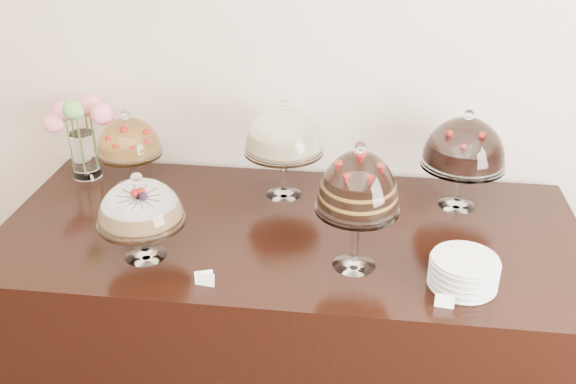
# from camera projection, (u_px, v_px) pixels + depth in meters

# --- Properties ---
(wall_back) EXTENTS (5.00, 0.04, 3.00)m
(wall_back) POSITION_uv_depth(u_px,v_px,m) (258.00, 33.00, 2.66)
(wall_back) COLOR beige
(wall_back) RESTS_ON ground
(display_counter) EXTENTS (2.20, 1.00, 0.90)m
(display_counter) POSITION_uv_depth(u_px,v_px,m) (290.00, 322.00, 2.64)
(display_counter) COLOR black
(display_counter) RESTS_ON ground
(cake_stand_sugar_sponge) EXTENTS (0.30, 0.30, 0.32)m
(cake_stand_sugar_sponge) POSITION_uv_depth(u_px,v_px,m) (140.00, 206.00, 2.17)
(cake_stand_sugar_sponge) COLOR white
(cake_stand_sugar_sponge) RESTS_ON display_counter
(cake_stand_choco_layer) EXTENTS (0.28, 0.28, 0.46)m
(cake_stand_choco_layer) POSITION_uv_depth(u_px,v_px,m) (358.00, 187.00, 2.07)
(cake_stand_choco_layer) COLOR white
(cake_stand_choco_layer) RESTS_ON display_counter
(cake_stand_cheesecake) EXTENTS (0.32, 0.32, 0.42)m
(cake_stand_cheesecake) POSITION_uv_depth(u_px,v_px,m) (284.00, 134.00, 2.55)
(cake_stand_cheesecake) COLOR white
(cake_stand_cheesecake) RESTS_ON display_counter
(cake_stand_dark_choco) EXTENTS (0.33, 0.33, 0.41)m
(cake_stand_dark_choco) POSITION_uv_depth(u_px,v_px,m) (465.00, 146.00, 2.47)
(cake_stand_dark_choco) COLOR white
(cake_stand_dark_choco) RESTS_ON display_counter
(cake_stand_fruit_tart) EXTENTS (0.27, 0.27, 0.34)m
(cake_stand_fruit_tart) POSITION_uv_depth(u_px,v_px,m) (129.00, 140.00, 2.66)
(cake_stand_fruit_tart) COLOR white
(cake_stand_fruit_tart) RESTS_ON display_counter
(flower_vase) EXTENTS (0.30, 0.27, 0.39)m
(flower_vase) POSITION_uv_depth(u_px,v_px,m) (82.00, 129.00, 2.73)
(flower_vase) COLOR white
(flower_vase) RESTS_ON display_counter
(plate_stack) EXTENTS (0.22, 0.22, 0.10)m
(plate_stack) POSITION_uv_depth(u_px,v_px,m) (464.00, 272.00, 2.08)
(plate_stack) COLOR white
(plate_stack) RESTS_ON display_counter
(price_card_left) EXTENTS (0.06, 0.02, 0.04)m
(price_card_left) POSITION_uv_depth(u_px,v_px,m) (205.00, 279.00, 2.10)
(price_card_left) COLOR white
(price_card_left) RESTS_ON display_counter
(price_card_right) EXTENTS (0.06, 0.02, 0.04)m
(price_card_right) POSITION_uv_depth(u_px,v_px,m) (445.00, 301.00, 2.00)
(price_card_right) COLOR white
(price_card_right) RESTS_ON display_counter
(price_card_extra) EXTENTS (0.06, 0.03, 0.04)m
(price_card_extra) POSITION_uv_depth(u_px,v_px,m) (204.00, 277.00, 2.11)
(price_card_extra) COLOR white
(price_card_extra) RESTS_ON display_counter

